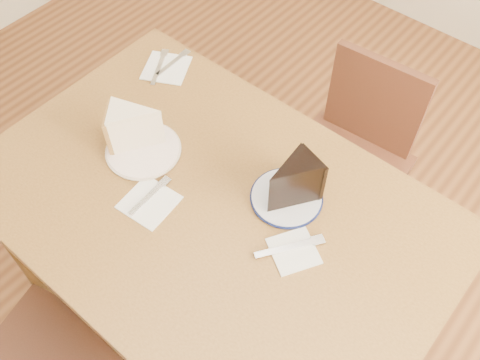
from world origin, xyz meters
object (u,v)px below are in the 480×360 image
object	(u,v)px
plate_navy	(286,198)
carrot_cake	(138,128)
table	(211,225)
plate_cream	(143,150)
chocolate_cake	(289,185)
chair_far	(349,158)

from	to	relation	value
plate_navy	carrot_cake	world-z (taller)	carrot_cake
carrot_cake	table	bearing A→B (deg)	46.19
table	plate_navy	bearing A→B (deg)	44.43
plate_navy	carrot_cake	bearing A→B (deg)	-165.17
plate_cream	chocolate_cake	distance (m)	0.42
chair_far	plate_navy	world-z (taller)	chair_far
chair_far	plate_cream	size ratio (longest dim) A/B	4.00
table	chair_far	xyz separation A→B (m)	(0.09, 0.60, -0.22)
chair_far	chocolate_cake	xyz separation A→B (m)	(0.06, -0.47, 0.39)
table	carrot_cake	world-z (taller)	carrot_cake
plate_cream	carrot_cake	world-z (taller)	carrot_cake
chocolate_cake	chair_far	bearing A→B (deg)	-67.92
plate_cream	chocolate_cake	bearing A→B (deg)	16.49
plate_cream	chocolate_cake	size ratio (longest dim) A/B	1.52
chair_far	plate_cream	bearing A→B (deg)	55.39
plate_navy	plate_cream	bearing A→B (deg)	-162.33
chocolate_cake	plate_cream	bearing A→B (deg)	31.51
chair_far	carrot_cake	distance (m)	0.78
chair_far	chocolate_cake	distance (m)	0.61
table	chair_far	size ratio (longest dim) A/B	1.54
carrot_cake	chair_far	bearing A→B (deg)	109.55
plate_cream	table	bearing A→B (deg)	-2.71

